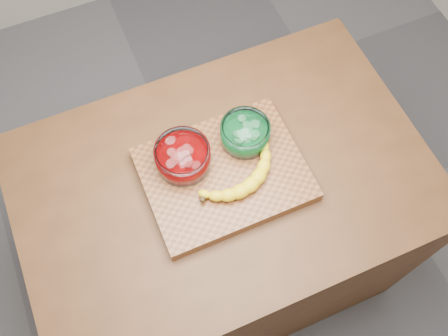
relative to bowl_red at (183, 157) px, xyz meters
name	(u,v)px	position (x,y,z in m)	size (l,w,h in m)	color
ground	(224,262)	(0.09, -0.07, -0.98)	(3.50, 3.50, 0.00)	#59585D
counter	(224,229)	(0.09, -0.07, -0.53)	(1.20, 0.80, 0.90)	#502F18
cutting_board	(224,174)	(0.09, -0.07, -0.06)	(0.45, 0.35, 0.04)	brown
bowl_red	(183,157)	(0.00, 0.00, 0.00)	(0.16, 0.16, 0.07)	white
bowl_green	(245,133)	(0.19, 0.00, 0.00)	(0.14, 0.14, 0.07)	white
banana	(238,174)	(0.12, -0.10, -0.02)	(0.28, 0.17, 0.04)	yellow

